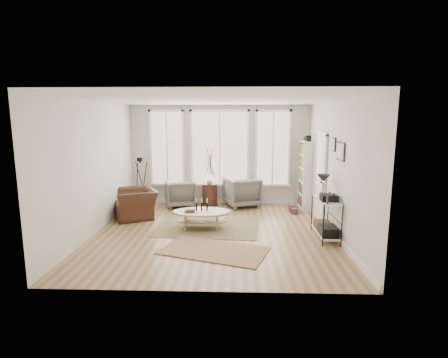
{
  "coord_description": "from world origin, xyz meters",
  "views": [
    {
      "loc": [
        0.48,
        -7.48,
        2.47
      ],
      "look_at": [
        0.2,
        0.6,
        1.1
      ],
      "focal_mm": 28.0,
      "sensor_mm": 36.0,
      "label": 1
    }
  ],
  "objects_px": {
    "coffee_table": "(201,215)",
    "armchair_left": "(180,193)",
    "bookcase": "(306,175)",
    "low_shelf": "(326,214)",
    "side_table": "(210,176)",
    "accent_chair": "(135,203)",
    "armchair_right": "(242,192)"
  },
  "relations": [
    {
      "from": "low_shelf",
      "to": "side_table",
      "type": "relative_size",
      "value": 0.72
    },
    {
      "from": "coffee_table",
      "to": "armchair_left",
      "type": "distance_m",
      "value": 2.23
    },
    {
      "from": "bookcase",
      "to": "accent_chair",
      "type": "relative_size",
      "value": 1.84
    },
    {
      "from": "armchair_left",
      "to": "accent_chair",
      "type": "height_order",
      "value": "armchair_left"
    },
    {
      "from": "bookcase",
      "to": "low_shelf",
      "type": "distance_m",
      "value": 2.56
    },
    {
      "from": "low_shelf",
      "to": "side_table",
      "type": "bearing_deg",
      "value": 134.31
    },
    {
      "from": "low_shelf",
      "to": "armchair_left",
      "type": "relative_size",
      "value": 1.55
    },
    {
      "from": "armchair_left",
      "to": "armchair_right",
      "type": "distance_m",
      "value": 1.78
    },
    {
      "from": "low_shelf",
      "to": "accent_chair",
      "type": "height_order",
      "value": "low_shelf"
    },
    {
      "from": "side_table",
      "to": "accent_chair",
      "type": "relative_size",
      "value": 1.62
    },
    {
      "from": "low_shelf",
      "to": "armchair_left",
      "type": "distance_m",
      "value": 4.38
    },
    {
      "from": "bookcase",
      "to": "accent_chair",
      "type": "height_order",
      "value": "bookcase"
    },
    {
      "from": "low_shelf",
      "to": "accent_chair",
      "type": "bearing_deg",
      "value": 162.28
    },
    {
      "from": "armchair_right",
      "to": "side_table",
      "type": "xyz_separation_m",
      "value": [
        -0.93,
        0.01,
        0.45
      ]
    },
    {
      "from": "armchair_left",
      "to": "low_shelf",
      "type": "bearing_deg",
      "value": 128.23
    },
    {
      "from": "low_shelf",
      "to": "coffee_table",
      "type": "bearing_deg",
      "value": 168.62
    },
    {
      "from": "armchair_right",
      "to": "accent_chair",
      "type": "xyz_separation_m",
      "value": [
        -2.75,
        -1.28,
        -0.06
      ]
    },
    {
      "from": "low_shelf",
      "to": "side_table",
      "type": "distance_m",
      "value": 3.82
    },
    {
      "from": "armchair_left",
      "to": "accent_chair",
      "type": "xyz_separation_m",
      "value": [
        -0.97,
        -1.19,
        -0.02
      ]
    },
    {
      "from": "armchair_right",
      "to": "side_table",
      "type": "height_order",
      "value": "side_table"
    },
    {
      "from": "coffee_table",
      "to": "bookcase",
      "type": "bearing_deg",
      "value": 35.76
    },
    {
      "from": "side_table",
      "to": "accent_chair",
      "type": "distance_m",
      "value": 2.29
    },
    {
      "from": "accent_chair",
      "to": "armchair_right",
      "type": "bearing_deg",
      "value": 87.05
    },
    {
      "from": "low_shelf",
      "to": "coffee_table",
      "type": "xyz_separation_m",
      "value": [
        -2.69,
        0.54,
        -0.19
      ]
    },
    {
      "from": "armchair_right",
      "to": "accent_chair",
      "type": "relative_size",
      "value": 0.83
    },
    {
      "from": "accent_chair",
      "to": "coffee_table",
      "type": "bearing_deg",
      "value": 35.7
    },
    {
      "from": "side_table",
      "to": "accent_chair",
      "type": "height_order",
      "value": "side_table"
    },
    {
      "from": "low_shelf",
      "to": "accent_chair",
      "type": "distance_m",
      "value": 4.7
    },
    {
      "from": "bookcase",
      "to": "coffee_table",
      "type": "xyz_separation_m",
      "value": [
        -2.75,
        -1.98,
        -0.63
      ]
    },
    {
      "from": "bookcase",
      "to": "low_shelf",
      "type": "relative_size",
      "value": 1.58
    },
    {
      "from": "armchair_left",
      "to": "accent_chair",
      "type": "relative_size",
      "value": 0.75
    },
    {
      "from": "bookcase",
      "to": "low_shelf",
      "type": "xyz_separation_m",
      "value": [
        -0.06,
        -2.52,
        -0.44
      ]
    }
  ]
}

